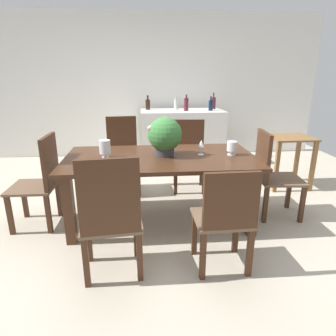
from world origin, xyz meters
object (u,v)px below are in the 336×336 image
object	(u,v)px
chair_near_right	(226,216)
wine_bottle_clear	(148,104)
dining_table	(161,166)
chair_foot_end	(271,171)
chair_far_left	(123,151)
crystal_vase_left	(232,147)
wine_bottle_amber	(186,104)
flower_centerpiece	(165,135)
wine_bottle_green	(213,103)
crystal_vase_center_near	(105,147)
side_table	(289,150)
chair_far_right	(189,151)
kitchen_counter	(182,136)
wine_bottle_tall	(211,105)
wine_glass	(201,144)
chair_near_left	(111,215)
wine_bottle_dark	(176,104)
chair_head_end	(42,178)

from	to	relation	value
chair_near_right	wine_bottle_clear	world-z (taller)	wine_bottle_clear
dining_table	chair_foot_end	bearing A→B (deg)	0.40
chair_near_right	chair_far_left	bearing A→B (deg)	-65.84
crystal_vase_left	wine_bottle_amber	size ratio (longest dim) A/B	0.54
flower_centerpiece	wine_bottle_green	xyz separation A→B (m)	(1.07, 2.37, 0.09)
crystal_vase_center_near	side_table	world-z (taller)	crystal_vase_center_near
dining_table	crystal_vase_center_near	size ratio (longest dim) A/B	10.66
crystal_vase_left	wine_bottle_clear	xyz separation A→B (m)	(-0.83, 2.42, 0.20)
flower_centerpiece	crystal_vase_center_near	bearing A→B (deg)	-176.47
chair_far_right	wine_bottle_green	world-z (taller)	wine_bottle_green
flower_centerpiece	kitchen_counter	bearing A→B (deg)	77.74
crystal_vase_center_near	wine_bottle_green	distance (m)	2.95
crystal_vase_left	wine_bottle_green	size ratio (longest dim) A/B	0.51
crystal_vase_center_near	chair_far_right	bearing A→B (deg)	43.07
wine_bottle_tall	wine_glass	bearing A→B (deg)	-105.17
flower_centerpiece	wine_bottle_tall	bearing A→B (deg)	65.69
wine_glass	wine_bottle_clear	bearing A→B (deg)	101.96
kitchen_counter	wine_bottle_green	world-z (taller)	wine_bottle_green
wine_bottle_green	wine_bottle_tall	distance (m)	0.26
chair_near_left	side_table	xyz separation A→B (m)	(2.29, 1.83, -0.02)
dining_table	wine_bottle_dark	world-z (taller)	wine_bottle_dark
chair_near_right	crystal_vase_center_near	bearing A→B (deg)	-43.99
flower_centerpiece	wine_bottle_amber	size ratio (longest dim) A/B	1.48
chair_far_right	crystal_vase_center_near	size ratio (longest dim) A/B	5.11
wine_bottle_tall	crystal_vase_left	bearing A→B (deg)	-96.78
chair_foot_end	chair_far_right	bearing A→B (deg)	43.81
wine_bottle_amber	wine_bottle_clear	xyz separation A→B (m)	(-0.65, 0.24, -0.02)
chair_foot_end	wine_bottle_tall	size ratio (longest dim) A/B	3.96
chair_near_left	flower_centerpiece	size ratio (longest dim) A/B	2.51
chair_foot_end	wine_glass	size ratio (longest dim) A/B	6.04
chair_near_left	wine_bottle_dark	distance (m)	3.51
dining_table	chair_near_right	size ratio (longest dim) A/B	2.21
flower_centerpiece	side_table	size ratio (longest dim) A/B	0.56
wine_glass	wine_bottle_dark	distance (m)	2.39
dining_table	wine_bottle_amber	bearing A→B (deg)	74.94
chair_near_right	wine_bottle_amber	distance (m)	3.17
flower_centerpiece	wine_bottle_green	distance (m)	2.61
dining_table	side_table	bearing A→B (deg)	25.23
wine_bottle_dark	wine_bottle_tall	size ratio (longest dim) A/B	0.92
chair_head_end	wine_bottle_dark	distance (m)	2.97
crystal_vase_left	wine_bottle_amber	world-z (taller)	wine_bottle_amber
chair_head_end	chair_foot_end	bearing A→B (deg)	91.25
chair_far_right	chair_near_right	distance (m)	1.90
chair_far_right	chair_far_left	bearing A→B (deg)	-175.76
wine_bottle_clear	wine_bottle_amber	bearing A→B (deg)	-19.86
crystal_vase_center_near	wine_bottle_dark	size ratio (longest dim) A/B	0.83
crystal_vase_center_near	wine_bottle_amber	xyz separation A→B (m)	(1.15, 2.18, 0.20)
wine_bottle_dark	chair_far_left	bearing A→B (deg)	-121.72
dining_table	chair_far_left	size ratio (longest dim) A/B	1.98
wine_glass	wine_bottle_tall	bearing A→B (deg)	74.83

